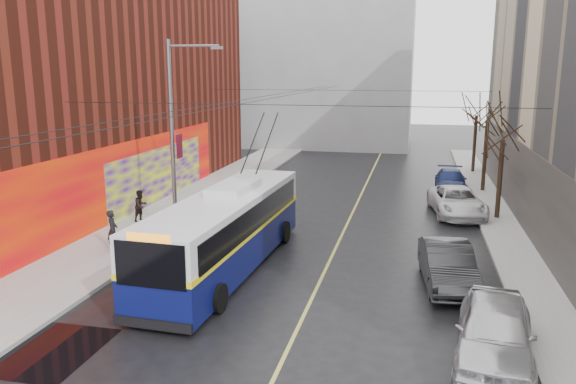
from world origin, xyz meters
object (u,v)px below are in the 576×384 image
object	(u,v)px
tree_near	(504,124)
parked_car_c	(457,201)
streetlight_pole	(175,132)
tree_far	(477,105)
trolleybus	(226,230)
pedestrian_a	(113,230)
tree_mid	(488,110)
parked_car_b	(448,265)
parked_car_d	(451,181)
following_car	(267,193)
parked_car_a	(495,331)
pedestrian_b	(141,206)

from	to	relation	value
tree_near	parked_car_c	world-z (taller)	tree_near
streetlight_pole	tree_far	size ratio (longest dim) A/B	1.37
tree_near	trolleybus	distance (m)	15.56
pedestrian_a	tree_mid	bearing A→B (deg)	-66.46
tree_mid	parked_car_b	distance (m)	17.86
tree_mid	tree_far	xyz separation A→B (m)	(0.00, 7.00, -0.11)
parked_car_d	following_car	size ratio (longest dim) A/B	1.16
parked_car_b	parked_car_d	bearing A→B (deg)	80.45
tree_near	pedestrian_a	distance (m)	19.51
tree_mid	parked_car_b	size ratio (longest dim) A/B	1.42
tree_far	pedestrian_a	size ratio (longest dim) A/B	3.78
parked_car_c	tree_mid	bearing A→B (deg)	64.39
tree_far	parked_car_d	distance (m)	8.64
parked_car_d	following_car	world-z (taller)	following_car
tree_near	parked_car_b	size ratio (longest dim) A/B	1.36
parked_car_b	pedestrian_a	size ratio (longest dim) A/B	2.71
parked_car_d	parked_car_a	bearing A→B (deg)	-89.36
tree_near	tree_far	world-z (taller)	tree_far
parked_car_c	pedestrian_b	bearing A→B (deg)	-169.02
parked_car_d	pedestrian_a	world-z (taller)	pedestrian_a
streetlight_pole	tree_near	size ratio (longest dim) A/B	1.41
parked_car_b	parked_car_d	world-z (taller)	parked_car_b
parked_car_b	tree_mid	bearing A→B (deg)	73.84
pedestrian_a	pedestrian_b	xyz separation A→B (m)	(-1.07, 4.58, -0.07)
following_car	pedestrian_b	size ratio (longest dim) A/B	2.56
tree_mid	trolleybus	distance (m)	20.86
parked_car_a	tree_far	bearing A→B (deg)	93.15
following_car	streetlight_pole	bearing A→B (deg)	-106.41
parked_car_c	tree_near	bearing A→B (deg)	-25.43
streetlight_pole	parked_car_a	bearing A→B (deg)	-35.42
following_car	parked_car_c	bearing A→B (deg)	3.88
streetlight_pole	following_car	world-z (taller)	streetlight_pole
tree_far	pedestrian_b	bearing A→B (deg)	-133.20
pedestrian_b	pedestrian_a	bearing A→B (deg)	-146.44
tree_near	pedestrian_a	size ratio (longest dim) A/B	3.68
parked_car_b	tree_far	bearing A→B (deg)	76.68
tree_far	trolleybus	world-z (taller)	tree_far
tree_near	tree_mid	distance (m)	7.01
parked_car_c	parked_car_d	xyz separation A→B (m)	(0.00, 6.25, -0.06)
tree_mid	parked_car_a	world-z (taller)	tree_mid
parked_car_a	following_car	xyz separation A→B (m)	(-10.57, 16.07, -0.14)
tree_mid	pedestrian_a	xyz separation A→B (m)	(-16.63, -16.42, -4.23)
following_car	pedestrian_b	bearing A→B (deg)	-128.14
tree_mid	parked_car_b	world-z (taller)	tree_mid
tree_mid	tree_far	distance (m)	7.00
parked_car_b	pedestrian_b	xyz separation A→B (m)	(-14.73, 5.19, 0.17)
parked_car_d	tree_near	bearing A→B (deg)	-73.14
streetlight_pole	pedestrian_b	size ratio (longest dim) A/B	5.62
following_car	pedestrian_a	xyz separation A→B (m)	(-4.05, -10.15, 0.32)
pedestrian_b	streetlight_pole	bearing A→B (deg)	-93.98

